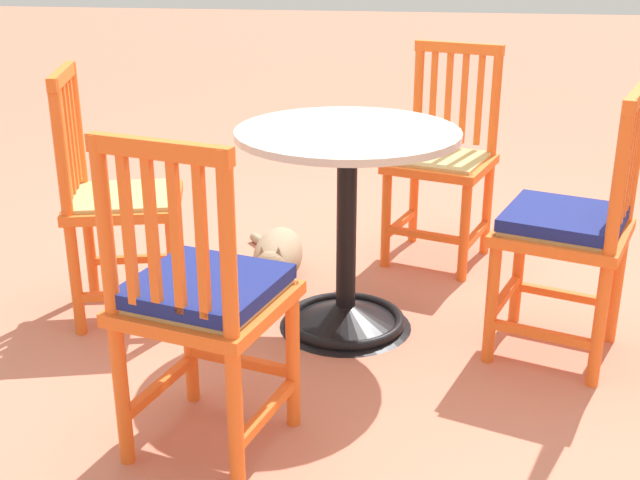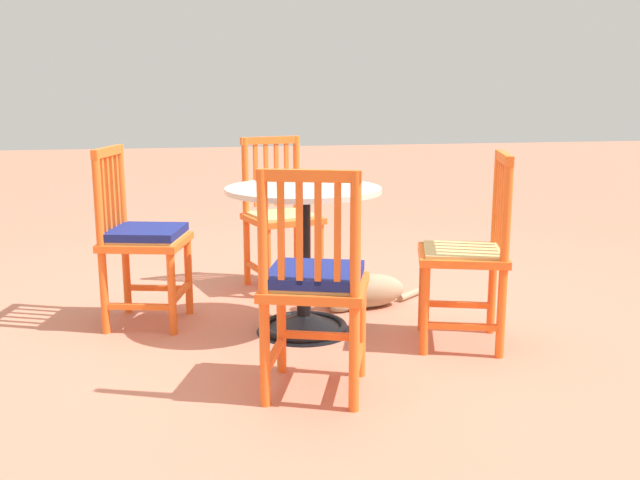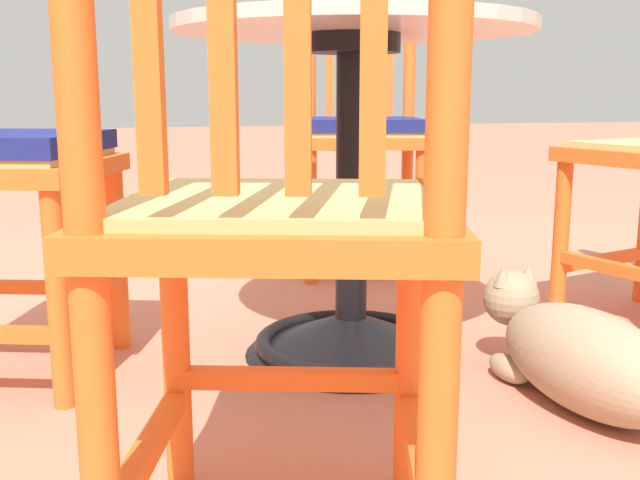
# 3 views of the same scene
# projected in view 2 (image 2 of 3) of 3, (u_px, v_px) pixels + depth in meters

# --- Properties ---
(ground_plane) EXTENTS (24.00, 24.00, 0.00)m
(ground_plane) POSITION_uv_depth(u_px,v_px,m) (299.00, 334.00, 3.53)
(ground_plane) COLOR #C6755B
(cafe_table) EXTENTS (0.76, 0.76, 0.73)m
(cafe_table) POSITION_uv_depth(u_px,v_px,m) (304.00, 276.00, 3.52)
(cafe_table) COLOR black
(cafe_table) RESTS_ON ground_plane
(orange_chair_at_corner) EXTENTS (0.49, 0.49, 0.91)m
(orange_chair_at_corner) POSITION_uv_depth(u_px,v_px,m) (142.00, 239.00, 3.61)
(orange_chair_at_corner) COLOR orange
(orange_chair_at_corner) RESTS_ON ground_plane
(orange_chair_near_fence) EXTENTS (0.51, 0.51, 0.91)m
(orange_chair_near_fence) POSITION_uv_depth(u_px,v_px,m) (315.00, 285.00, 2.76)
(orange_chair_near_fence) COLOR orange
(orange_chair_near_fence) RESTS_ON ground_plane
(orange_chair_facing_out) EXTENTS (0.50, 0.50, 0.91)m
(orange_chair_facing_out) POSITION_uv_depth(u_px,v_px,m) (468.00, 255.00, 3.32)
(orange_chair_facing_out) COLOR orange
(orange_chair_facing_out) RESTS_ON ground_plane
(orange_chair_by_planter) EXTENTS (0.49, 0.49, 0.91)m
(orange_chair_by_planter) POSITION_uv_depth(u_px,v_px,m) (281.00, 218.00, 4.29)
(orange_chair_by_planter) COLOR orange
(orange_chair_by_planter) RESTS_ON ground_plane
(tabby_cat) EXTENTS (0.71, 0.32, 0.23)m
(tabby_cat) POSITION_uv_depth(u_px,v_px,m) (360.00, 291.00, 3.95)
(tabby_cat) COLOR #9E896B
(tabby_cat) RESTS_ON ground_plane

